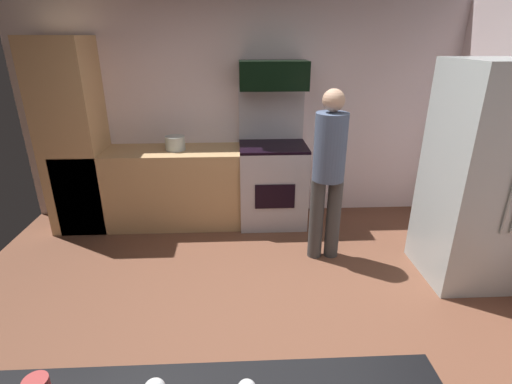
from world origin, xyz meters
name	(u,v)px	position (x,y,z in m)	size (l,w,h in m)	color
ground_plane	(254,338)	(0.00, 0.00, -0.01)	(5.20, 4.80, 0.02)	brown
wall_back	(245,108)	(0.00, 2.34, 1.30)	(5.20, 0.12, 2.60)	silver
lower_cabinet_run	(170,187)	(-0.90, 1.98, 0.45)	(2.40, 0.60, 0.90)	tan
cabinet_column	(74,138)	(-1.90, 1.98, 1.05)	(0.60, 0.60, 2.10)	tan
oven_range	(272,180)	(0.30, 1.98, 0.52)	(0.76, 0.65, 1.55)	#BDB7BD
microwave	(273,75)	(0.30, 2.06, 1.70)	(0.74, 0.38, 0.30)	black
refrigerator	(485,177)	(2.03, 0.76, 0.97)	(0.83, 0.79, 1.93)	silver
person_cook	(329,169)	(0.75, 1.13, 0.94)	(0.31, 0.30, 1.67)	#404040
stock_pot	(175,143)	(-0.80, 1.98, 0.98)	(0.22, 0.22, 0.16)	#B2BBB6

